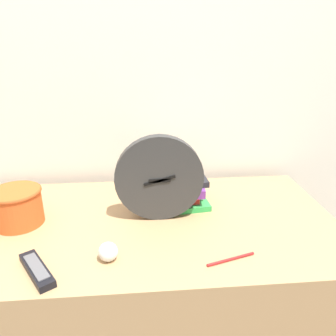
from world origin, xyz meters
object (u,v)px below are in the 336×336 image
at_px(basket, 17,205).
at_px(crumpled_paper_ball, 108,252).
at_px(book_stack, 175,185).
at_px(pen, 231,259).
at_px(tv_remote, 37,270).
at_px(desk_clock, 159,179).

height_order(basket, crumpled_paper_ball, basket).
relative_size(book_stack, pen, 1.64).
bearing_deg(crumpled_paper_ball, tv_remote, -167.78).
bearing_deg(book_stack, crumpled_paper_ball, -124.51).
relative_size(book_stack, basket, 1.41).
height_order(desk_clock, book_stack, desk_clock).
relative_size(basket, crumpled_paper_ball, 3.10).
relative_size(desk_clock, basket, 1.75).
bearing_deg(desk_clock, basket, 179.21).
bearing_deg(book_stack, pen, -71.58).
bearing_deg(pen, desk_clock, 125.97).
distance_m(basket, tv_remote, 0.30).
xyz_separation_m(crumpled_paper_ball, pen, (0.34, -0.03, -0.02)).
bearing_deg(basket, tv_remote, -64.06).
xyz_separation_m(tv_remote, crumpled_paper_ball, (0.18, 0.04, 0.02)).
bearing_deg(tv_remote, desk_clock, 37.18).
bearing_deg(basket, pen, -21.59).
distance_m(crumpled_paper_ball, pen, 0.34).
distance_m(desk_clock, book_stack, 0.14).
relative_size(tv_remote, crumpled_paper_ball, 3.01).
bearing_deg(tv_remote, crumpled_paper_ball, 12.22).
xyz_separation_m(basket, tv_remote, (0.13, -0.26, -0.05)).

